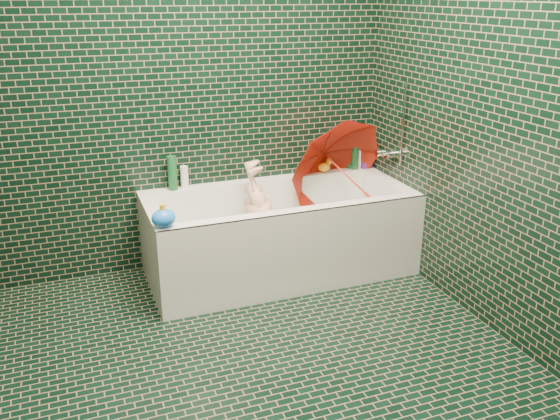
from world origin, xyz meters
name	(u,v)px	position (x,y,z in m)	size (l,w,h in m)	color
floor	(268,372)	(0.00, 0.00, 0.00)	(2.80, 2.80, 0.00)	black
wall_back	(191,78)	(0.00, 1.40, 1.25)	(2.80, 2.80, 0.00)	black
wall_front	(485,251)	(0.00, -1.40, 1.25)	(2.80, 2.80, 0.00)	black
wall_right	(514,102)	(1.30, 0.00, 1.25)	(2.80, 2.80, 0.00)	black
bathtub	(280,243)	(0.45, 1.01, 0.21)	(1.70, 0.75, 0.55)	white
bath_mat	(279,250)	(0.45, 1.02, 0.16)	(1.35, 0.47, 0.01)	green
water	(279,230)	(0.45, 1.02, 0.30)	(1.48, 0.53, 0.00)	silver
faucet	(393,148)	(1.26, 1.02, 0.77)	(0.18, 0.19, 0.55)	silver
child	(266,228)	(0.37, 1.05, 0.31)	(0.32, 0.21, 0.88)	#EDAC94
umbrella	(346,175)	(0.96, 1.10, 0.59)	(0.70, 0.70, 0.62)	red
soap_bottle_a	(354,169)	(1.15, 1.35, 0.55)	(0.11, 0.11, 0.28)	white
soap_bottle_b	(368,169)	(1.25, 1.32, 0.55)	(0.09, 0.09, 0.19)	#531E72
soap_bottle_c	(358,169)	(1.18, 1.34, 0.55)	(0.13, 0.13, 0.16)	#164E26
bottle_right_tall	(355,154)	(1.16, 1.35, 0.66)	(0.06, 0.06, 0.21)	#164E26
bottle_right_pump	(359,155)	(1.20, 1.36, 0.65)	(0.05, 0.05, 0.19)	silver
bottle_left_tall	(172,173)	(-0.17, 1.34, 0.66)	(0.06, 0.06, 0.22)	#164E26
bottle_left_short	(184,177)	(-0.09, 1.35, 0.62)	(0.05, 0.05, 0.15)	white
rubber_duck	(325,166)	(0.92, 1.35, 0.59)	(0.12, 0.08, 0.10)	#FFAE1A
bath_toy	(164,218)	(-0.34, 0.71, 0.61)	(0.15, 0.13, 0.13)	blue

